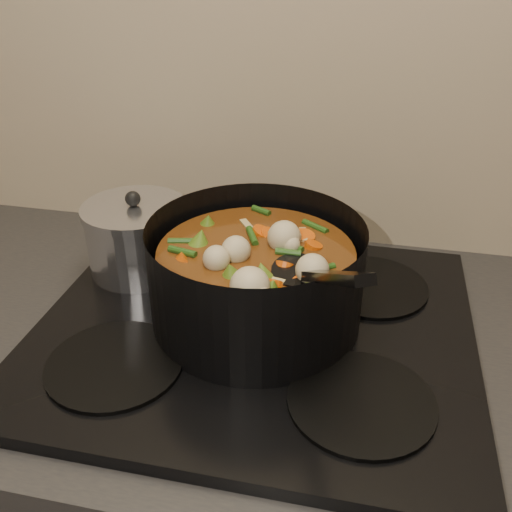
# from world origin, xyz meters

# --- Properties ---
(stovetop) EXTENTS (0.62, 0.54, 0.03)m
(stovetop) POSITION_xyz_m (0.00, 1.93, 0.92)
(stovetop) COLOR black
(stovetop) RESTS_ON counter
(stockpot) EXTENTS (0.36, 0.40, 0.22)m
(stockpot) POSITION_xyz_m (-0.00, 1.94, 1.00)
(stockpot) COLOR black
(stockpot) RESTS_ON stovetop
(saucepan) EXTENTS (0.17, 0.17, 0.14)m
(saucepan) POSITION_xyz_m (-0.22, 2.04, 0.99)
(saucepan) COLOR silver
(saucepan) RESTS_ON stovetop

